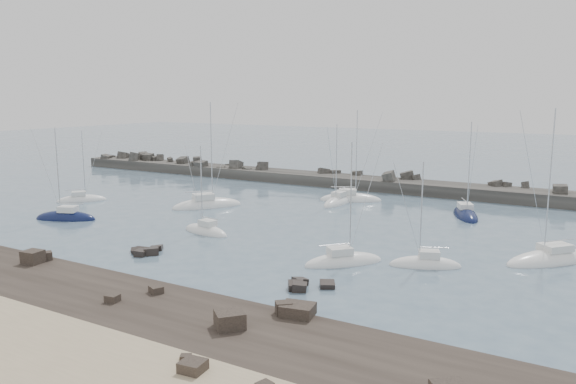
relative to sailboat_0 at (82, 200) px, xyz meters
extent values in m
plane|color=slate|center=(32.59, -5.74, -0.13)|extent=(400.00, 400.00, 0.00)
cube|color=black|center=(32.59, -27.74, -0.13)|extent=(140.00, 12.00, 0.70)
cube|color=black|center=(49.26, -22.37, 0.62)|extent=(2.55, 2.20, 0.81)
cube|color=black|center=(47.11, -31.50, 0.41)|extent=(0.80, 0.75, 0.39)
cube|color=black|center=(48.27, -22.60, 0.65)|extent=(1.42, 1.40, 0.87)
cube|color=black|center=(36.23, -27.02, 0.48)|extent=(1.04, 0.94, 0.54)
cube|color=black|center=(22.66, -22.70, 0.60)|extent=(1.43, 1.50, 0.76)
cube|color=black|center=(37.65, -23.98, 0.48)|extent=(1.32, 1.22, 0.53)
cube|color=black|center=(22.57, -23.88, 0.80)|extent=(1.83, 1.68, 1.17)
cube|color=black|center=(46.46, -26.41, 0.76)|extent=(2.48, 2.49, 1.09)
cube|color=black|center=(48.41, -32.42, 0.59)|extent=(1.44, 1.39, 0.75)
cube|color=black|center=(27.61, -15.76, 0.06)|extent=(0.70, 0.62, 0.40)
cube|color=black|center=(28.84, -15.41, 0.05)|extent=(2.04, 2.02, 1.08)
cube|color=black|center=(28.14, -13.98, -0.09)|extent=(1.75, 1.65, 0.96)
cube|color=black|center=(26.91, -15.60, -0.08)|extent=(1.19, 1.30, 0.93)
cube|color=black|center=(27.78, -15.77, -0.14)|extent=(1.66, 1.66, 1.24)
cube|color=black|center=(28.39, -16.32, -0.16)|extent=(1.43, 1.53, 1.30)
cube|color=black|center=(46.46, -17.19, -0.01)|extent=(1.61, 1.54, 1.18)
cube|color=black|center=(45.81, -15.96, 0.10)|extent=(1.42, 1.56, 0.98)
cube|color=black|center=(48.01, -15.33, -0.08)|extent=(1.64, 1.63, 1.06)
cube|color=black|center=(45.57, -15.42, -0.19)|extent=(0.90, 0.83, 0.67)
cube|color=black|center=(46.08, -17.07, 0.06)|extent=(1.71, 1.70, 1.07)
cube|color=#32302C|center=(25.09, 32.26, 0.07)|extent=(115.00, 6.00, 3.20)
cube|color=#32302C|center=(-20.31, 33.24, 2.14)|extent=(1.91, 1.71, 1.44)
cube|color=#32302C|center=(10.64, 32.43, 2.20)|extent=(2.69, 2.84, 2.09)
cube|color=#32302C|center=(-4.11, 31.50, 2.19)|extent=(2.64, 2.70, 2.30)
cube|color=#32302C|center=(5.31, 31.43, 2.13)|extent=(2.36, 2.93, 2.38)
cube|color=#32302C|center=(-3.98, 29.89, 1.74)|extent=(1.29, 1.21, 1.28)
cube|color=#32302C|center=(51.72, 34.31, 1.79)|extent=(2.45, 2.17, 1.79)
cube|color=#32302C|center=(22.67, 33.76, 1.79)|extent=(2.56, 2.78, 1.90)
cube|color=#32302C|center=(-2.18, 30.16, 2.01)|extent=(2.32, 2.21, 1.55)
cube|color=#32302C|center=(-20.62, 30.61, 2.22)|extent=(2.59, 3.13, 2.77)
cube|color=#32302C|center=(-30.11, 33.05, 1.47)|extent=(1.87, 2.08, 1.63)
cube|color=#32302C|center=(-29.02, 30.62, 1.80)|extent=(2.42, 2.41, 1.58)
cube|color=#32302C|center=(-18.29, 32.53, 2.14)|extent=(2.04, 1.97, 2.03)
cube|color=#32302C|center=(-8.44, 32.21, 1.91)|extent=(2.26, 2.24, 2.50)
cube|color=#32302C|center=(53.21, 34.50, 1.72)|extent=(1.69, 1.87, 1.48)
cube|color=#32302C|center=(-12.41, 32.73, 2.02)|extent=(1.36, 1.45, 1.39)
cube|color=#32302C|center=(-16.03, 33.67, 2.20)|extent=(2.20, 2.30, 1.72)
cube|color=#32302C|center=(-17.05, 32.97, 2.01)|extent=(1.68, 1.54, 1.31)
cube|color=#32302C|center=(36.11, 30.49, 2.16)|extent=(2.32, 2.38, 2.52)
cube|color=#32302C|center=(29.14, 34.33, 1.82)|extent=(1.41, 1.41, 1.44)
cube|color=#32302C|center=(24.38, 34.58, 1.65)|extent=(2.28, 2.44, 1.26)
cube|color=#32302C|center=(34.57, 34.22, 1.37)|extent=(1.38, 1.27, 1.33)
cube|color=#32302C|center=(31.46, 34.29, 1.28)|extent=(1.14, 1.06, 0.90)
cube|color=#32302C|center=(60.79, 32.16, 1.99)|extent=(2.22, 2.48, 1.74)
cube|color=#32302C|center=(37.72, 34.44, 2.16)|extent=(2.80, 2.47, 1.90)
cube|color=#32302C|center=(7.76, 31.37, 1.57)|extent=(1.89, 1.66, 1.25)
cube|color=#32302C|center=(55.85, 34.80, 1.93)|extent=(1.46, 1.60, 1.58)
cube|color=#32302C|center=(-26.14, 32.94, 2.01)|extent=(2.77, 2.97, 2.43)
cube|color=#32302C|center=(9.38, 33.27, 1.50)|extent=(1.22, 1.32, 1.39)
cube|color=#32302C|center=(-21.91, 34.67, 2.08)|extent=(2.52, 2.55, 2.12)
cube|color=#32302C|center=(28.37, 34.23, 1.85)|extent=(1.03, 0.98, 1.10)
cube|color=#32302C|center=(2.19, 30.76, 1.44)|extent=(1.82, 1.69, 1.01)
cube|color=#32302C|center=(-19.46, 33.00, 1.98)|extent=(2.39, 2.06, 1.62)
cube|color=#32302C|center=(1.18, 34.63, 1.46)|extent=(1.33, 1.30, 0.87)
cube|color=#32302C|center=(-4.99, 32.02, 1.61)|extent=(2.38, 2.49, 1.55)
cube|color=#32302C|center=(39.13, 34.39, 1.87)|extent=(2.02, 1.85, 1.53)
ellipsoid|color=white|center=(0.01, 0.01, -0.08)|extent=(6.16, 6.75, 1.87)
cube|color=white|center=(-0.21, -0.25, 1.02)|extent=(2.34, 2.40, 0.62)
cylinder|color=silver|center=(0.37, 0.44, 5.43)|extent=(0.11, 0.11, 9.44)
cylinder|color=silver|center=(-0.53, -0.63, 1.60)|extent=(1.87, 2.20, 0.09)
ellipsoid|color=#0F173E|center=(8.41, -9.35, -0.08)|extent=(8.08, 5.33, 2.17)
cube|color=white|center=(8.77, -9.19, 1.21)|extent=(2.62, 2.31, 0.74)
cylinder|color=silver|center=(7.84, -9.60, 6.08)|extent=(0.13, 0.13, 10.49)
cylinder|color=silver|center=(9.27, -8.97, 1.90)|extent=(2.89, 1.35, 0.11)
ellipsoid|color=white|center=(18.65, 5.97, -0.08)|extent=(8.25, 9.81, 2.52)
cube|color=white|center=(18.36, 5.57, 1.39)|extent=(3.23, 3.41, 0.80)
cylinder|color=silver|center=(19.11, 6.62, 7.66)|extent=(0.14, 0.14, 13.34)
cylinder|color=silver|center=(17.96, 5.01, 2.13)|extent=(2.40, 3.28, 0.11)
ellipsoid|color=white|center=(33.93, 20.46, -0.08)|extent=(9.43, 6.29, 2.30)
cube|color=white|center=(33.51, 20.27, 1.26)|extent=(3.07, 2.71, 0.73)
cylinder|color=silver|center=(34.59, 20.75, 7.02)|extent=(0.12, 0.12, 12.25)
cylinder|color=silver|center=(32.94, 20.01, 1.93)|extent=(3.35, 1.59, 0.10)
ellipsoid|color=white|center=(27.98, -5.94, -0.08)|extent=(6.88, 3.15, 1.93)
cube|color=white|center=(28.31, -6.00, 1.08)|extent=(2.06, 1.63, 0.68)
cylinder|color=silver|center=(27.46, -5.85, 5.21)|extent=(0.12, 0.12, 8.95)
cylinder|color=silver|center=(28.77, -6.08, 1.71)|extent=(2.63, 0.55, 0.10)
ellipsoid|color=white|center=(33.23, 17.48, -0.08)|extent=(2.43, 7.73, 2.15)
cube|color=white|center=(33.23, 17.87, 1.20)|extent=(1.57, 2.17, 0.74)
cylinder|color=silver|center=(33.24, 16.87, 6.04)|extent=(0.13, 0.13, 10.42)
cylinder|color=silver|center=(33.23, 18.41, 1.88)|extent=(0.12, 3.09, 0.11)
ellipsoid|color=white|center=(46.39, -8.73, -0.08)|extent=(6.88, 7.24, 2.04)
cube|color=white|center=(46.13, -9.01, 1.13)|extent=(2.57, 2.62, 0.68)
cylinder|color=silver|center=(46.80, -8.28, 5.94)|extent=(0.12, 0.12, 10.30)
cylinder|color=silver|center=(45.77, -9.41, 1.76)|extent=(2.12, 2.33, 0.10)
ellipsoid|color=#0F173E|center=(51.16, 17.90, -0.08)|extent=(5.86, 8.58, 2.16)
cube|color=white|center=(50.98, 18.28, 1.18)|extent=(2.50, 2.81, 0.70)
cylinder|color=silver|center=(51.44, 17.30, 6.42)|extent=(0.12, 0.12, 11.17)
cylinder|color=silver|center=(50.73, 18.80, 1.84)|extent=(1.51, 3.03, 0.10)
ellipsoid|color=white|center=(53.13, -5.74, -0.08)|extent=(6.73, 4.40, 1.88)
cube|color=white|center=(53.42, -5.61, 1.05)|extent=(2.18, 1.91, 0.67)
cylinder|color=silver|center=(52.65, -5.94, 5.08)|extent=(0.11, 0.11, 8.73)
cylinder|color=silver|center=(53.84, -5.43, 1.67)|extent=(2.41, 1.11, 0.10)
ellipsoid|color=white|center=(62.74, 1.65, -0.08)|extent=(8.61, 9.44, 2.28)
cube|color=white|center=(63.05, 2.02, 1.22)|extent=(3.27, 3.36, 0.67)
cylinder|color=silver|center=(62.23, 1.05, 7.49)|extent=(0.11, 0.11, 13.20)
cylinder|color=silver|center=(63.49, 2.55, 1.84)|extent=(2.59, 3.06, 0.10)
camera|label=1|loc=(67.33, -54.27, 15.17)|focal=35.00mm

